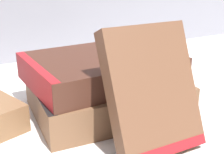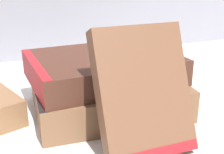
{
  "view_description": "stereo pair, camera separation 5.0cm",
  "coord_description": "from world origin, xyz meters",
  "px_view_note": "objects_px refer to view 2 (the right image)",
  "views": [
    {
      "loc": [
        -0.22,
        -0.39,
        0.22
      ],
      "look_at": [
        -0.02,
        0.0,
        0.06
      ],
      "focal_mm": 50.0,
      "sensor_mm": 36.0,
      "label": 1
    },
    {
      "loc": [
        -0.18,
        -0.41,
        0.22
      ],
      "look_at": [
        -0.02,
        0.0,
        0.06
      ],
      "focal_mm": 50.0,
      "sensor_mm": 36.0,
      "label": 2
    }
  ],
  "objects_px": {
    "book_flat_bottom": "(104,96)",
    "book_flat_top": "(100,68)",
    "pocket_watch": "(127,56)",
    "book_leaning_front": "(144,96)"
  },
  "relations": [
    {
      "from": "book_flat_top",
      "to": "pocket_watch",
      "type": "xyz_separation_m",
      "value": [
        0.03,
        -0.03,
        0.02
      ]
    },
    {
      "from": "book_leaning_front",
      "to": "pocket_watch",
      "type": "height_order",
      "value": "book_leaning_front"
    },
    {
      "from": "book_leaning_front",
      "to": "pocket_watch",
      "type": "xyz_separation_m",
      "value": [
        0.02,
        0.1,
        0.02
      ]
    },
    {
      "from": "book_leaning_front",
      "to": "pocket_watch",
      "type": "distance_m",
      "value": 0.1
    },
    {
      "from": "book_flat_bottom",
      "to": "book_flat_top",
      "type": "relative_size",
      "value": 1.04
    },
    {
      "from": "book_flat_bottom",
      "to": "book_flat_top",
      "type": "bearing_deg",
      "value": 113.06
    },
    {
      "from": "book_flat_bottom",
      "to": "pocket_watch",
      "type": "bearing_deg",
      "value": -29.32
    },
    {
      "from": "book_leaning_front",
      "to": "pocket_watch",
      "type": "bearing_deg",
      "value": 76.76
    },
    {
      "from": "book_flat_bottom",
      "to": "pocket_watch",
      "type": "relative_size",
      "value": 3.77
    },
    {
      "from": "book_flat_top",
      "to": "book_leaning_front",
      "type": "height_order",
      "value": "book_leaning_front"
    }
  ]
}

